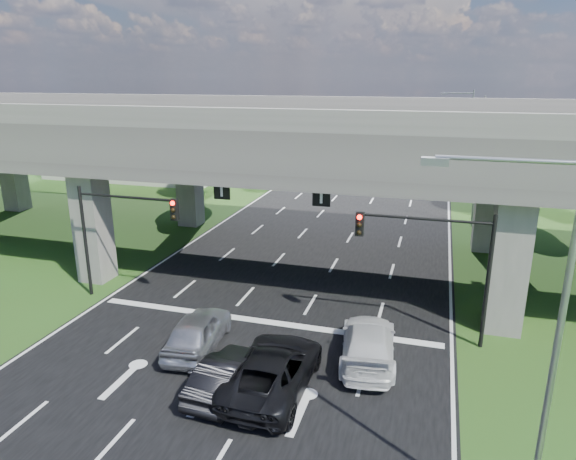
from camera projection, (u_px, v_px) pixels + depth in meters
The scene contains 19 objects.
ground at pixel (234, 358), 21.59m from camera, with size 160.00×160.00×0.00m, color #2A4616.
road at pixel (297, 274), 30.76m from camera, with size 18.00×120.00×0.03m, color black.
overpass at pixel (307, 137), 30.32m from camera, with size 80.00×15.00×10.00m.
warehouse at pixel (141, 159), 60.19m from camera, with size 20.00×10.00×4.00m, color #9E9E99.
signal_right at pixel (437, 252), 21.88m from camera, with size 5.76×0.54×6.00m.
signal_left at pixel (118, 224), 26.12m from camera, with size 5.76×0.54×6.00m.
streetlight_near at pixel (540, 331), 11.65m from camera, with size 3.38×0.25×10.00m.
streetlight_far at pixel (474, 152), 39.20m from camera, with size 3.38×0.25×10.00m.
streetlight_beyond at pixel (466, 131), 53.90m from camera, with size 3.38×0.25×10.00m.
tree_left_near at pixel (199, 149), 47.85m from camera, with size 4.50×4.50×7.80m.
tree_left_mid at pixel (207, 145), 56.20m from camera, with size 3.91×3.90×6.76m.
tree_left_far at pixel (265, 130), 62.18m from camera, with size 4.80×4.80×8.32m.
tree_right_near at pixel (507, 163), 42.47m from camera, with size 4.20×4.20×7.28m.
tree_right_mid at pixel (531, 154), 49.10m from camera, with size 3.91×3.90×6.76m.
tree_right_far at pixel (482, 137), 57.34m from camera, with size 4.50×4.50×7.80m.
car_silver at pixel (198, 331), 22.14m from camera, with size 1.94×4.81×1.64m, color silver.
car_dark at pixel (225, 375), 19.10m from camera, with size 1.48×4.25×1.40m, color black.
car_white at pixel (368, 343), 21.19m from camera, with size 2.20×5.40×1.57m, color silver.
car_trailing at pixel (273, 369), 19.22m from camera, with size 2.75×5.96×1.66m, color black.
Camera 1 is at (7.57, -17.69, 11.41)m, focal length 32.00 mm.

